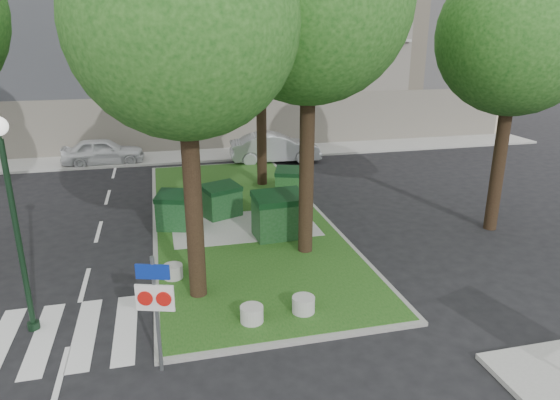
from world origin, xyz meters
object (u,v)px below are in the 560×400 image
object	(u,v)px
bollard_left	(173,271)
car_silver	(275,148)
litter_bin	(289,180)
bollard_right	(303,304)
dumpster_a	(179,211)
bollard_mid	(252,314)
tree_median_mid	(189,21)
street_lamp	(12,203)
tree_street_right	(520,20)
car_white	(103,151)
dumpster_c	(279,215)
dumpster_d	(292,183)
traffic_sign_pole	(156,299)
dumpster_b	(221,201)

from	to	relation	value
bollard_left	car_silver	bearing A→B (deg)	65.00
litter_bin	bollard_right	bearing A→B (deg)	-102.87
dumpster_a	bollard_mid	bearing A→B (deg)	-59.73
litter_bin	car_silver	bearing A→B (deg)	83.36
tree_median_mid	street_lamp	size ratio (longest dim) A/B	2.01
tree_median_mid	tree_street_right	distance (m)	10.77
dumpster_a	car_white	xyz separation A→B (m)	(-3.38, 10.54, -0.05)
tree_median_mid	bollard_right	bearing A→B (deg)	-77.26
dumpster_c	bollard_mid	bearing A→B (deg)	-115.01
bollard_left	dumpster_d	bearing A→B (deg)	50.49
dumpster_d	bollard_mid	world-z (taller)	dumpster_d
dumpster_d	litter_bin	distance (m)	1.28
tree_median_mid	car_silver	size ratio (longest dim) A/B	2.09
dumpster_a	car_white	world-z (taller)	dumpster_a
dumpster_d	car_white	distance (m)	11.50
tree_median_mid	tree_street_right	size ratio (longest dim) A/B	0.99
bollard_mid	traffic_sign_pole	bearing A→B (deg)	-151.11
tree_median_mid	traffic_sign_pole	xyz separation A→B (m)	(-1.59, -9.35, -5.34)
bollard_right	car_silver	world-z (taller)	car_silver
bollard_left	dumpster_b	bearing A→B (deg)	66.94
tree_street_right	traffic_sign_pole	xyz separation A→B (m)	(-11.59, -5.35, -5.34)
dumpster_b	car_white	distance (m)	10.92
dumpster_d	bollard_mid	size ratio (longest dim) A/B	2.92
dumpster_a	dumpster_d	distance (m)	5.30
dumpster_b	street_lamp	size ratio (longest dim) A/B	0.32
street_lamp	car_silver	size ratio (longest dim) A/B	1.04
car_white	bollard_mid	bearing A→B (deg)	-165.86
tree_street_right	car_silver	size ratio (longest dim) A/B	2.11
bollard_right	street_lamp	size ratio (longest dim) A/B	0.11
dumpster_a	car_white	size ratio (longest dim) A/B	0.40
street_lamp	car_white	distance (m)	16.15
dumpster_b	dumpster_d	size ratio (longest dim) A/B	1.00
dumpster_d	car_white	bearing A→B (deg)	155.19
car_silver	bollard_mid	bearing A→B (deg)	168.61
dumpster_a	bollard_mid	xyz separation A→B (m)	(1.34, -6.51, -0.44)
dumpster_c	litter_bin	size ratio (longest dim) A/B	2.18
bollard_right	traffic_sign_pole	world-z (taller)	traffic_sign_pole
dumpster_b	car_white	size ratio (longest dim) A/B	0.39
dumpster_a	bollard_right	xyz separation A→B (m)	(2.64, -6.39, -0.43)
dumpster_d	street_lamp	distance (m)	11.70
car_white	bollard_left	bearing A→B (deg)	-169.47
bollard_left	bollard_mid	bearing A→B (deg)	-57.81
tree_median_mid	dumpster_a	world-z (taller)	tree_median_mid
dumpster_d	traffic_sign_pole	xyz separation A→B (m)	(-5.50, -10.06, 0.92)
tree_median_mid	bollard_right	xyz separation A→B (m)	(1.82, -8.06, -6.66)
dumpster_c	traffic_sign_pole	world-z (taller)	traffic_sign_pole
litter_bin	dumpster_c	bearing A→B (deg)	-108.40
dumpster_d	car_white	world-z (taller)	car_white
dumpster_a	tree_median_mid	bearing A→B (deg)	82.56
dumpster_d	bollard_left	world-z (taller)	dumpster_d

